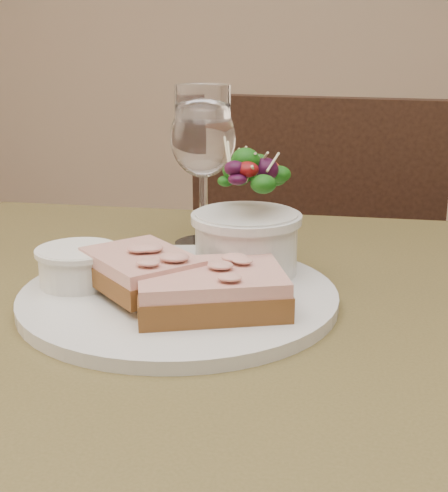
% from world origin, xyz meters
% --- Properties ---
extents(cafe_table, '(0.80, 0.80, 0.75)m').
position_xyz_m(cafe_table, '(0.00, 0.00, 0.65)').
color(cafe_table, '#49411F').
rests_on(cafe_table, ground).
extents(chair_far, '(0.47, 0.47, 0.90)m').
position_xyz_m(chair_far, '(0.09, 0.75, 0.29)').
color(chair_far, black).
rests_on(chair_far, ground).
extents(dinner_plate, '(0.30, 0.30, 0.01)m').
position_xyz_m(dinner_plate, '(-0.03, 0.04, 0.76)').
color(dinner_plate, silver).
rests_on(dinner_plate, cafe_table).
extents(sandwich_front, '(0.15, 0.13, 0.03)m').
position_xyz_m(sandwich_front, '(0.00, 0.00, 0.78)').
color(sandwich_front, '#513215').
rests_on(sandwich_front, dinner_plate).
extents(sandwich_back, '(0.13, 0.13, 0.03)m').
position_xyz_m(sandwich_back, '(-0.06, 0.03, 0.79)').
color(sandwich_back, '#513215').
rests_on(sandwich_back, dinner_plate).
extents(ramekin, '(0.07, 0.07, 0.04)m').
position_xyz_m(ramekin, '(-0.13, 0.04, 0.78)').
color(ramekin, silver).
rests_on(ramekin, dinner_plate).
extents(salad_bowl, '(0.10, 0.10, 0.13)m').
position_xyz_m(salad_bowl, '(0.02, 0.10, 0.82)').
color(salad_bowl, silver).
rests_on(salad_bowl, dinner_plate).
extents(garnish, '(0.05, 0.04, 0.02)m').
position_xyz_m(garnish, '(-0.09, 0.10, 0.77)').
color(garnish, '#0E3C0A').
rests_on(garnish, dinner_plate).
extents(wine_glass, '(0.08, 0.08, 0.18)m').
position_xyz_m(wine_glass, '(-0.05, 0.23, 0.87)').
color(wine_glass, white).
rests_on(wine_glass, cafe_table).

